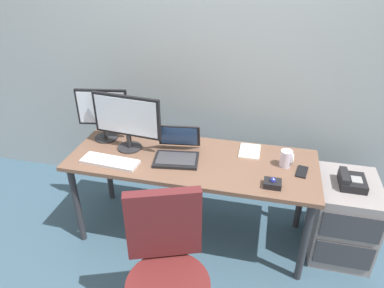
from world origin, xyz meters
The scene contains 14 objects.
ground_plane centered at (0.00, 0.00, 0.00)m, with size 8.00×8.00×0.00m, color #365163.
back_wall centered at (0.00, 0.68, 1.40)m, with size 6.00×0.10×2.80m, color #97A2A7.
desk centered at (0.00, 0.00, 0.63)m, with size 1.77×0.66×0.70m.
file_cabinet centered at (1.11, 0.10, 0.30)m, with size 0.42×0.53×0.59m.
desk_phone centered at (1.10, 0.08, 0.63)m, with size 0.17×0.20×0.09m.
office_chair centered at (0.07, -0.88, 0.44)m, with size 0.53×0.54×0.96m.
monitor_main centered at (-0.49, 0.04, 0.95)m, with size 0.52×0.18×0.42m.
monitor_side centered at (-0.73, 0.14, 0.93)m, with size 0.39×0.18×0.41m.
keyboard centered at (-0.55, -0.19, 0.72)m, with size 0.42×0.17×0.03m.
laptop centered at (-0.11, 0.00, 0.75)m, with size 0.35×0.36×0.22m.
trackball_mouse centered at (0.57, -0.20, 0.73)m, with size 0.11×0.09×0.07m.
coffee_mug centered at (0.65, 0.06, 0.76)m, with size 0.09×0.08×0.12m.
paper_notepad centered at (0.39, 0.19, 0.71)m, with size 0.15×0.21×0.01m, color white.
cell_phone centered at (0.76, 0.00, 0.71)m, with size 0.07×0.14×0.01m, color black.
Camera 1 is at (0.49, -2.08, 2.04)m, focal length 32.86 mm.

